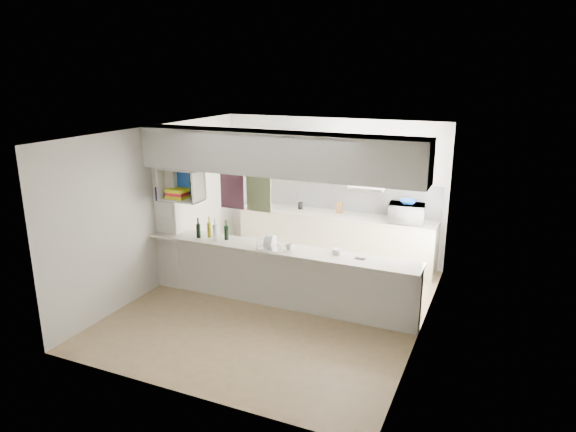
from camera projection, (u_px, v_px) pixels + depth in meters
The scene contains 16 objects.
floor at pixel (277, 305), 7.72m from camera, with size 4.80×4.80×0.00m, color #927B55.
ceiling at pixel (276, 132), 7.01m from camera, with size 4.80×4.80×0.00m, color white.
wall_back at pixel (331, 189), 9.48m from camera, with size 4.20×4.20×0.00m, color silver.
wall_left at pixel (158, 208), 8.18m from camera, with size 4.80×4.80×0.00m, color silver.
wall_right at pixel (426, 242), 6.56m from camera, with size 4.80×4.80×0.00m, color silver.
servery_partition at pixel (266, 197), 7.34m from camera, with size 4.20×0.50×2.60m.
cubby_shelf at pixel (182, 186), 7.81m from camera, with size 0.65×0.35×0.50m.
kitchen_run at pixel (334, 218), 9.32m from camera, with size 3.60×0.63×2.24m.
microwave at pixel (407, 213), 8.67m from camera, with size 0.59×0.40×0.33m, color white.
bowl at pixel (408, 202), 8.61m from camera, with size 0.28×0.28×0.07m, color navy.
dish_rack at pixel (272, 243), 7.42m from camera, with size 0.40×0.30×0.21m.
cup at pixel (289, 247), 7.32m from camera, with size 0.12×0.12×0.09m, color white.
wine_bottles at pixel (212, 231), 7.85m from camera, with size 0.52×0.15×0.34m.
plastic_tubs at pixel (339, 252), 7.20m from camera, with size 0.50×0.18×0.08m.
utensil_jar at pixel (300, 206), 9.55m from camera, with size 0.09×0.09×0.13m, color black.
knife_block at pixel (339, 207), 9.27m from camera, with size 0.10×0.08×0.21m, color brown.
Camera 1 is at (2.98, -6.40, 3.40)m, focal length 32.00 mm.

